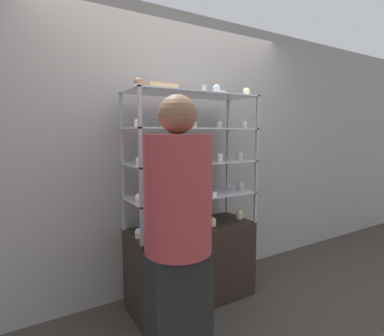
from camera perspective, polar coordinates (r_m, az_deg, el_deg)
ground_plane at (r=2.93m, az=0.00°, el=-23.87°), size 20.00×20.00×0.00m
back_wall at (r=2.85m, az=-3.78°, el=2.83°), size 8.00×0.05×2.60m
display_base at (r=2.77m, az=0.00°, el=-17.74°), size 1.11×0.44×0.69m
display_riser_lower at (r=2.58m, az=0.00°, el=-5.41°), size 1.11×0.44×0.28m
display_riser_middle at (r=2.54m, az=0.00°, el=0.82°), size 1.11×0.44×0.28m
display_riser_upper at (r=2.53m, az=0.00°, el=7.19°), size 1.11×0.44×0.28m
display_riser_top at (r=2.55m, az=0.00°, el=13.55°), size 1.11×0.44×0.28m
layer_cake_centerpiece at (r=2.61m, az=-1.22°, el=-3.29°), size 0.17×0.17×0.14m
sheet_cake_frosted at (r=2.45m, az=-6.14°, el=14.92°), size 0.24×0.18×0.06m
cupcake_0 at (r=2.39m, az=-10.03°, el=-12.13°), size 0.07×0.07×0.08m
cupcake_1 at (r=2.51m, az=-2.71°, el=-11.10°), size 0.07×0.07×0.08m
cupcake_2 at (r=2.65m, az=3.89°, el=-10.15°), size 0.07×0.07×0.08m
cupcake_3 at (r=2.89m, az=9.00°, el=-8.79°), size 0.07×0.07×0.08m
price_tag_0 at (r=2.46m, az=1.48°, el=-11.83°), size 0.04×0.00×0.04m
cupcake_4 at (r=2.30m, az=-10.01°, el=-5.69°), size 0.06×0.06×0.07m
cupcake_5 at (r=2.82m, az=9.15°, el=-3.38°), size 0.06×0.06×0.07m
price_tag_1 at (r=2.47m, az=4.38°, el=-5.01°), size 0.04×0.00×0.04m
cupcake_6 at (r=2.23m, az=-9.97°, el=1.23°), size 0.06×0.06×0.07m
cupcake_7 at (r=2.34m, az=-3.73°, el=1.57°), size 0.06×0.06×0.07m
cupcake_8 at (r=2.44m, az=1.27°, el=1.80°), size 0.06×0.06×0.07m
cupcake_9 at (r=2.61m, az=5.32°, el=2.07°), size 0.06×0.06×0.07m
cupcake_10 at (r=2.78m, az=9.09°, el=2.30°), size 0.06×0.06×0.07m
price_tag_2 at (r=2.31m, az=0.32°, el=1.29°), size 0.04×0.00×0.04m
cupcake_11 at (r=2.28m, az=-10.33°, el=8.42°), size 0.05×0.05×0.06m
cupcake_12 at (r=2.38m, az=-4.62°, el=8.42°), size 0.05×0.05×0.06m
cupcake_13 at (r=2.48m, az=0.34°, el=8.37°), size 0.05×0.05×0.06m
cupcake_14 at (r=2.64m, az=5.22°, el=8.23°), size 0.05×0.05×0.06m
cupcake_15 at (r=2.77m, az=9.94°, el=8.09°), size 0.05×0.05×0.06m
price_tag_3 at (r=2.18m, az=-5.38°, el=8.35°), size 0.04×0.00×0.04m
cupcake_16 at (r=2.28m, az=-10.22°, el=15.64°), size 0.06×0.06×0.07m
cupcake_17 at (r=2.55m, az=4.69°, el=14.72°), size 0.06×0.06×0.07m
cupcake_18 at (r=2.77m, az=10.34°, el=14.00°), size 0.06×0.06×0.07m
price_tag_4 at (r=2.38m, az=2.35°, el=15.04°), size 0.04×0.00×0.04m
donut_glazed at (r=2.72m, az=5.31°, el=13.93°), size 0.13×0.13×0.04m
customer_figure at (r=1.81m, az=-2.68°, el=-11.98°), size 0.40×0.40×1.71m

